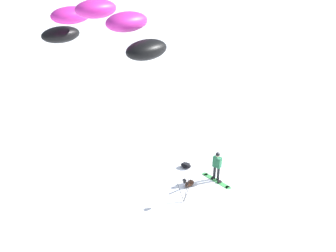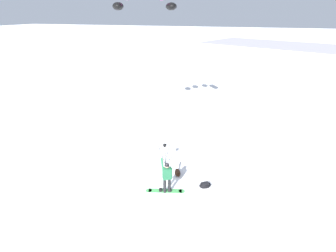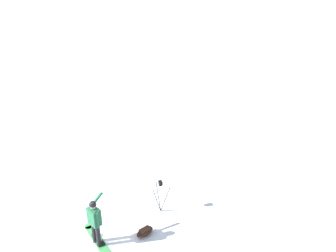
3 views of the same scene
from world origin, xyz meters
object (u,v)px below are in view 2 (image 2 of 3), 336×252
object	(u,v)px
snowboarder	(167,175)
gear_bag_large	(205,185)
snowboard	(165,191)
camera_tripod	(165,150)
gear_bag_small	(178,173)

from	to	relation	value
snowboarder	gear_bag_large	world-z (taller)	snowboarder
snowboarder	snowboard	world-z (taller)	snowboarder
gear_bag_large	camera_tripod	bearing A→B (deg)	60.59
camera_tripod	gear_bag_large	bearing A→B (deg)	-119.41
gear_bag_large	gear_bag_small	bearing A→B (deg)	68.54
gear_bag_large	gear_bag_small	xyz separation A→B (m)	(0.61, 1.55, -0.01)
gear_bag_large	gear_bag_small	world-z (taller)	gear_bag_large
snowboarder	camera_tripod	xyz separation A→B (m)	(2.29, 0.88, -0.08)
snowboard	gear_bag_small	world-z (taller)	gear_bag_small
snowboard	gear_bag_large	bearing A→B (deg)	-64.26
snowboard	gear_bag_small	xyz separation A→B (m)	(1.45, -0.19, 0.11)
snowboarder	gear_bag_small	size ratio (longest dim) A/B	2.44
snowboarder	gear_bag_small	distance (m)	1.70
snowboard	camera_tripod	distance (m)	2.54
snowboard	gear_bag_large	world-z (taller)	gear_bag_large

